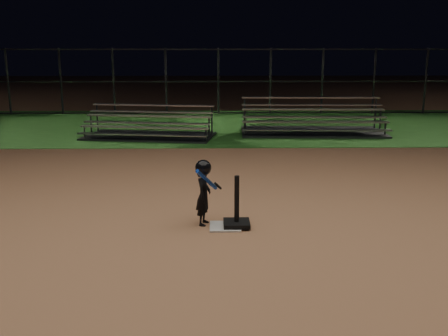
% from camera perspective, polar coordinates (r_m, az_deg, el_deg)
% --- Properties ---
extents(ground, '(80.00, 80.00, 0.00)m').
position_cam_1_polar(ground, '(7.60, 0.14, -6.50)').
color(ground, '#AB734D').
rests_on(ground, ground).
extents(grass_strip, '(60.00, 8.00, 0.01)m').
position_cam_1_polar(grass_strip, '(17.34, -0.54, 4.71)').
color(grass_strip, '#21551B').
rests_on(grass_strip, ground).
extents(home_plate, '(0.45, 0.45, 0.02)m').
position_cam_1_polar(home_plate, '(7.60, 0.14, -6.42)').
color(home_plate, beige).
rests_on(home_plate, ground).
extents(batting_tee, '(0.38, 0.38, 0.74)m').
position_cam_1_polar(batting_tee, '(7.57, 1.40, -5.33)').
color(batting_tee, black).
rests_on(batting_tee, home_plate).
extents(child_batter, '(0.41, 0.59, 0.97)m').
position_cam_1_polar(child_batter, '(7.57, -2.25, -2.46)').
color(child_batter, black).
rests_on(child_batter, ground).
extents(bleacher_left, '(3.88, 2.33, 0.89)m').
position_cam_1_polar(bleacher_left, '(15.15, -8.21, 4.02)').
color(bleacher_left, silver).
rests_on(bleacher_left, ground).
extents(bleacher_right, '(4.31, 2.22, 1.04)m').
position_cam_1_polar(bleacher_right, '(15.95, 9.64, 4.53)').
color(bleacher_right, '#A2A2A6').
rests_on(bleacher_right, ground).
extents(backstop_fence, '(20.08, 0.08, 2.50)m').
position_cam_1_polar(backstop_fence, '(20.20, -0.63, 9.45)').
color(backstop_fence, '#38383D').
rests_on(backstop_fence, ground).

